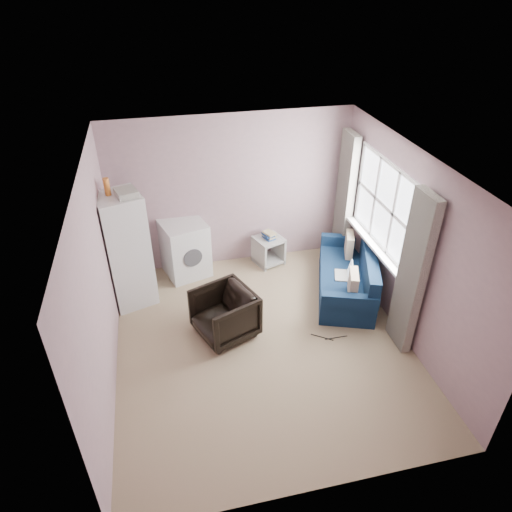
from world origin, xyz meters
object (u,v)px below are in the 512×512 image
at_px(fridge, 126,250).
at_px(side_table, 269,248).
at_px(armchair, 224,312).
at_px(washing_machine, 185,247).
at_px(sofa, 350,278).

height_order(fridge, side_table, fridge).
distance_m(armchair, washing_machine, 1.64).
height_order(armchair, side_table, armchair).
xyz_separation_m(armchair, washing_machine, (-0.37, 1.59, 0.10)).
distance_m(armchair, sofa, 2.06).
bearing_deg(fridge, washing_machine, 14.10).
bearing_deg(washing_machine, sofa, -41.65).
distance_m(side_table, sofa, 1.48).
bearing_deg(fridge, armchair, -58.81).
height_order(fridge, washing_machine, fridge).
bearing_deg(sofa, armchair, -146.56).
xyz_separation_m(washing_machine, sofa, (2.37, -1.10, -0.20)).
bearing_deg(armchair, fridge, -152.56).
xyz_separation_m(fridge, washing_machine, (0.85, 0.53, -0.40)).
bearing_deg(sofa, side_table, 152.07).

